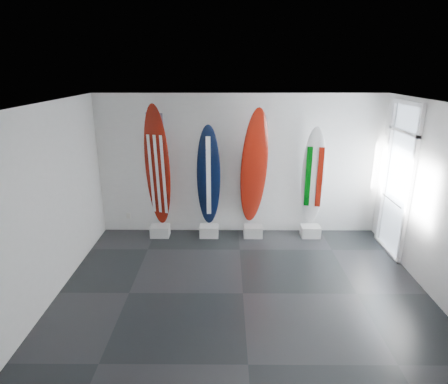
{
  "coord_description": "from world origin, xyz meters",
  "views": [
    {
      "loc": [
        -0.28,
        -5.28,
        3.49
      ],
      "look_at": [
        -0.32,
        1.4,
        1.27
      ],
      "focal_mm": 30.22,
      "sensor_mm": 36.0,
      "label": 1
    }
  ],
  "objects_px": {
    "surfboard_navy": "(209,176)",
    "surfboard_italy": "(313,177)",
    "surfboard_usa": "(157,167)",
    "surfboard_swiss": "(254,168)"
  },
  "relations": [
    {
      "from": "surfboard_navy",
      "to": "surfboard_usa",
      "type": "bearing_deg",
      "value": 176.64
    },
    {
      "from": "surfboard_navy",
      "to": "surfboard_italy",
      "type": "relative_size",
      "value": 1.01
    },
    {
      "from": "surfboard_usa",
      "to": "surfboard_navy",
      "type": "xyz_separation_m",
      "value": [
        1.06,
        0.0,
        -0.2
      ]
    },
    {
      "from": "surfboard_swiss",
      "to": "surfboard_usa",
      "type": "bearing_deg",
      "value": 165.24
    },
    {
      "from": "surfboard_usa",
      "to": "surfboard_navy",
      "type": "bearing_deg",
      "value": 20.34
    },
    {
      "from": "surfboard_swiss",
      "to": "surfboard_italy",
      "type": "distance_m",
      "value": 1.26
    },
    {
      "from": "surfboard_usa",
      "to": "surfboard_navy",
      "type": "height_order",
      "value": "surfboard_usa"
    },
    {
      "from": "surfboard_navy",
      "to": "surfboard_italy",
      "type": "distance_m",
      "value": 2.19
    },
    {
      "from": "surfboard_usa",
      "to": "surfboard_swiss",
      "type": "distance_m",
      "value": 2.01
    },
    {
      "from": "surfboard_swiss",
      "to": "surfboard_italy",
      "type": "height_order",
      "value": "surfboard_swiss"
    }
  ]
}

